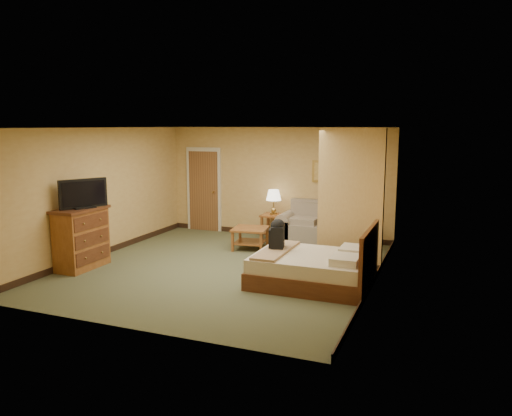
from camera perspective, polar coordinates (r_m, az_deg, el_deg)
The scene contains 17 objects.
floor at distance 9.41m, azimuth -3.65°, elevation -6.89°, with size 6.00×6.00×0.00m, color #4C5034.
ceiling at distance 9.03m, azimuth -3.82°, elevation 9.14°, with size 6.00×6.00×0.00m, color white.
back_wall at distance 11.89m, azimuth 2.46°, elevation 2.94°, with size 5.50×0.02×2.60m, color tan.
left_wall at distance 10.60m, azimuth -17.31°, elevation 1.72°, with size 0.02×6.00×2.60m, color tan.
right_wall at distance 8.35m, azimuth 13.59°, elevation -0.09°, with size 0.02×6.00×2.60m, color tan.
partition at distance 9.35m, azimuth 10.76°, elevation 1.00°, with size 1.20×0.15×2.60m, color tan.
door at distance 12.66m, azimuth -5.97°, elevation 2.08°, with size 0.94×0.16×2.10m.
baseboard at distance 12.08m, azimuth 2.40°, elevation -2.92°, with size 5.50×0.02×0.12m, color black.
loveseat at distance 11.31m, azimuth 7.39°, elevation -2.54°, with size 1.89×0.88×0.96m.
side_table at distance 11.69m, azimuth 2.01°, elevation -1.70°, with size 0.53×0.53×0.59m.
table_lamp at distance 11.59m, azimuth 2.03°, elevation 1.41°, with size 0.35×0.35×0.58m.
coffee_table at distance 10.76m, azimuth -0.67°, elevation -2.97°, with size 0.82×0.82×0.46m.
wall_picture at distance 11.50m, azimuth 8.01°, elevation 4.14°, with size 0.65×0.04×0.51m.
dresser at distance 9.83m, azimuth -19.32°, elevation -3.25°, with size 0.56×1.07×1.14m.
tv at distance 9.62m, azimuth -19.14°, elevation 1.48°, with size 0.46×0.82×0.54m.
bed at distance 8.45m, azimuth 6.74°, elevation -6.86°, with size 1.93×1.60×1.04m.
backpack at distance 8.62m, azimuth 2.51°, elevation -2.95°, with size 0.28×0.35×0.55m.
Camera 1 is at (3.87, -8.16, 2.64)m, focal length 35.00 mm.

